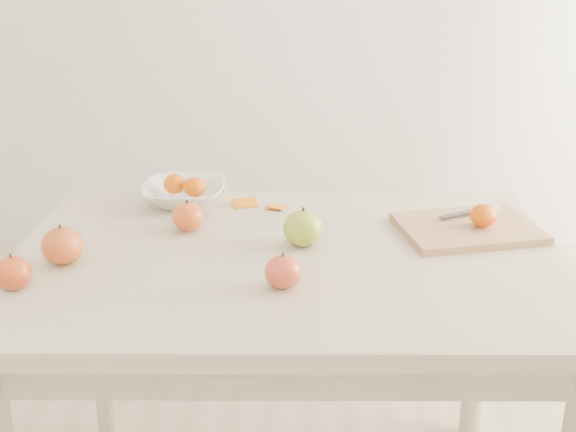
{
  "coord_description": "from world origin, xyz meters",
  "views": [
    {
      "loc": [
        0.01,
        -1.43,
        1.41
      ],
      "look_at": [
        0.0,
        0.05,
        0.82
      ],
      "focal_mm": 45.0,
      "sensor_mm": 36.0,
      "label": 1
    }
  ],
  "objects": [
    {
      "name": "cutting_board",
      "position": [
        0.42,
        0.13,
        0.76
      ],
      "size": [
        0.35,
        0.29,
        0.02
      ],
      "primitive_type": "cube",
      "rotation": [
        0.0,
        0.0,
        0.21
      ],
      "color": "tan",
      "rests_on": "table"
    },
    {
      "name": "board_tangerine",
      "position": [
        0.45,
        0.12,
        0.8
      ],
      "size": [
        0.06,
        0.06,
        0.05
      ],
      "primitive_type": "ellipsoid",
      "color": "#D44907",
      "rests_on": "cutting_board"
    },
    {
      "name": "apple_green",
      "position": [
        0.03,
        0.05,
        0.79
      ],
      "size": [
        0.09,
        0.09,
        0.08
      ],
      "primitive_type": "ellipsoid",
      "color": "olive",
      "rests_on": "table"
    },
    {
      "name": "apple_red_a",
      "position": [
        -0.24,
        0.14,
        0.78
      ],
      "size": [
        0.07,
        0.07,
        0.07
      ],
      "primitive_type": "ellipsoid",
      "color": "#9E291E",
      "rests_on": "table"
    },
    {
      "name": "apple_red_b",
      "position": [
        -0.48,
        -0.05,
        0.79
      ],
      "size": [
        0.09,
        0.09,
        0.08
      ],
      "primitive_type": "ellipsoid",
      "color": "maroon",
      "rests_on": "table"
    },
    {
      "name": "orange_peel_b",
      "position": [
        -0.03,
        0.28,
        0.75
      ],
      "size": [
        0.06,
        0.05,
        0.01
      ],
      "primitive_type": "cube",
      "rotation": [
        -0.14,
        0.0,
        -0.4
      ],
      "color": "orange",
      "rests_on": "table"
    },
    {
      "name": "fruit_bowl",
      "position": [
        -0.27,
        0.32,
        0.78
      ],
      "size": [
        0.21,
        0.21,
        0.05
      ],
      "primitive_type": "imported",
      "color": "white",
      "rests_on": "table"
    },
    {
      "name": "paring_knife",
      "position": [
        0.47,
        0.2,
        0.78
      ],
      "size": [
        0.16,
        0.08,
        0.01
      ],
      "color": "silver",
      "rests_on": "cutting_board"
    },
    {
      "name": "apple_red_d",
      "position": [
        -0.54,
        -0.16,
        0.78
      ],
      "size": [
        0.07,
        0.07,
        0.07
      ],
      "primitive_type": "ellipsoid",
      "color": "maroon",
      "rests_on": "table"
    },
    {
      "name": "table",
      "position": [
        0.0,
        0.0,
        0.65
      ],
      "size": [
        1.2,
        0.8,
        0.75
      ],
      "color": "beige",
      "rests_on": "ground"
    },
    {
      "name": "bowl_tangerine_near",
      "position": [
        -0.29,
        0.33,
        0.8
      ],
      "size": [
        0.06,
        0.06,
        0.05
      ],
      "primitive_type": "ellipsoid",
      "color": "#C85707",
      "rests_on": "fruit_bowl"
    },
    {
      "name": "bowl_tangerine_far",
      "position": [
        -0.24,
        0.3,
        0.8
      ],
      "size": [
        0.06,
        0.06,
        0.05
      ],
      "primitive_type": "ellipsoid",
      "color": "#D96807",
      "rests_on": "fruit_bowl"
    },
    {
      "name": "orange_peel_a",
      "position": [
        -0.11,
        0.3,
        0.75
      ],
      "size": [
        0.07,
        0.06,
        0.01
      ],
      "primitive_type": "cube",
      "rotation": [
        0.21,
        0.0,
        0.32
      ],
      "color": "#CE670E",
      "rests_on": "table"
    },
    {
      "name": "apple_red_c",
      "position": [
        -0.01,
        -0.16,
        0.78
      ],
      "size": [
        0.07,
        0.07,
        0.07
      ],
      "primitive_type": "ellipsoid",
      "color": "maroon",
      "rests_on": "table"
    }
  ]
}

